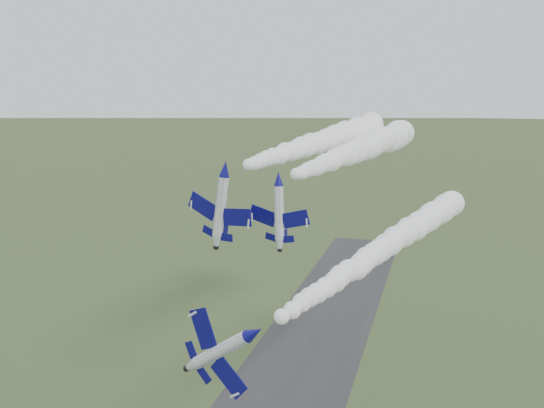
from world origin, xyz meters
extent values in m
cylinder|color=silver|center=(9.08, -7.56, 33.24)|extent=(4.30, 8.59, 2.07)
cone|color=#0C0B66|center=(7.63, -12.62, 33.24)|extent=(2.59, 2.67, 2.07)
cone|color=silver|center=(10.48, -2.70, 33.24)|extent=(2.49, 2.29, 2.07)
cylinder|color=black|center=(10.75, -1.74, 33.24)|extent=(1.17, 0.86, 1.05)
ellipsoid|color=black|center=(8.93, -9.75, 33.56)|extent=(2.12, 3.13, 1.38)
cube|color=#0C0B66|center=(7.55, -6.30, 35.60)|extent=(3.27, 3.04, 3.83)
cube|color=#0C0B66|center=(10.81, -7.24, 30.71)|extent=(3.27, 3.04, 3.83)
cube|color=#0C0B66|center=(9.36, -3.31, 34.54)|extent=(1.47, 1.38, 1.69)
cube|color=#0C0B66|center=(11.10, -3.81, 31.93)|extent=(1.47, 1.38, 1.69)
cube|color=#0C0B66|center=(11.19, -4.08, 33.98)|extent=(2.23, 2.04, 1.34)
cylinder|color=silver|center=(-3.61, 18.14, 46.49)|extent=(4.19, 9.14, 1.83)
cone|color=#0C0B66|center=(-5.14, 12.68, 46.49)|extent=(2.40, 2.76, 1.83)
cone|color=silver|center=(-2.14, 23.39, 46.49)|extent=(2.29, 2.35, 1.83)
cylinder|color=black|center=(-1.85, 24.42, 46.49)|extent=(1.07, 0.87, 0.93)
ellipsoid|color=black|center=(-4.14, 15.89, 47.09)|extent=(2.01, 3.30, 1.22)
cube|color=#0C0B66|center=(-6.45, 19.82, 46.83)|extent=(5.39, 3.79, 0.91)
cube|color=#0C0B66|center=(-0.35, 18.11, 45.83)|extent=(5.39, 3.79, 0.91)
cube|color=#0C0B66|center=(-4.02, 22.92, 46.76)|extent=(2.37, 1.71, 0.44)
cube|color=#0C0B66|center=(-0.77, 22.01, 46.22)|extent=(2.37, 1.71, 0.44)
cube|color=#0C0B66|center=(-2.26, 22.16, 47.86)|extent=(0.94, 1.78, 2.34)
cylinder|color=silver|center=(4.02, 19.94, 45.09)|extent=(3.39, 7.96, 1.44)
cone|color=#0C0B66|center=(2.75, 15.15, 45.09)|extent=(1.91, 2.36, 1.44)
cone|color=silver|center=(5.23, 24.55, 45.09)|extent=(1.82, 1.99, 1.44)
cylinder|color=black|center=(5.47, 25.45, 45.09)|extent=(0.85, 0.73, 0.73)
ellipsoid|color=black|center=(3.49, 17.99, 45.62)|extent=(1.61, 2.85, 0.96)
cube|color=#0C0B66|center=(1.50, 21.38, 44.88)|extent=(4.73, 3.27, 0.23)
cube|color=#0C0B66|center=(6.92, 19.95, 45.02)|extent=(4.73, 3.27, 0.23)
cube|color=#0C0B66|center=(3.57, 24.12, 45.06)|extent=(2.07, 1.47, 0.14)
cube|color=#0C0B66|center=(6.46, 23.36, 45.13)|extent=(2.07, 1.47, 0.14)
cube|color=#0C0B66|center=(4.93, 23.53, 46.31)|extent=(0.54, 1.49, 2.06)
camera|label=1|loc=(27.41, -64.01, 59.00)|focal=40.00mm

